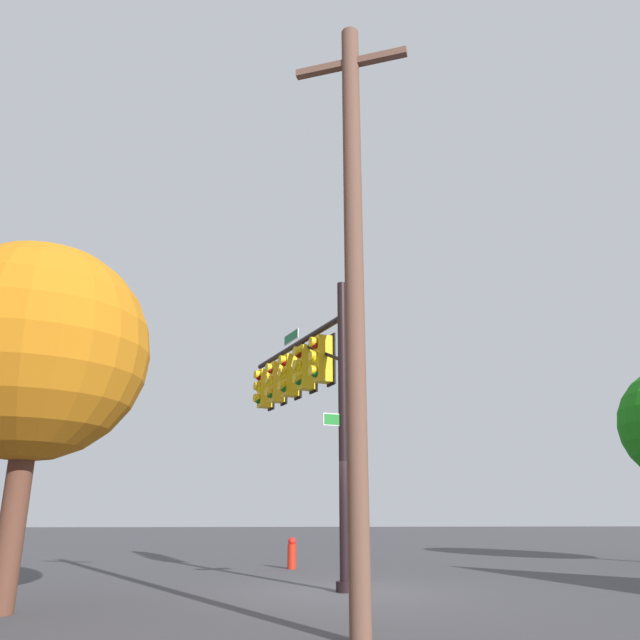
% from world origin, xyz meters
% --- Properties ---
extents(ground_plane, '(120.00, 120.00, 0.00)m').
position_xyz_m(ground_plane, '(0.00, 0.00, 0.00)').
color(ground_plane, '#403F43').
extents(signal_pole_assembly, '(5.21, 2.56, 6.46)m').
position_xyz_m(signal_pole_assembly, '(2.13, 0.86, 4.57)').
color(signal_pole_assembly, black).
rests_on(signal_pole_assembly, ground_plane).
extents(utility_pole, '(0.76, 1.72, 8.89)m').
position_xyz_m(utility_pole, '(-4.96, 0.34, 4.59)').
color(utility_pole, brown).
rests_on(utility_pole, ground_plane).
extents(fire_hydrant, '(0.33, 0.24, 0.83)m').
position_xyz_m(fire_hydrant, '(5.31, 0.92, 0.41)').
color(fire_hydrant, red).
rests_on(fire_hydrant, ground_plane).
extents(tree_near, '(3.76, 3.76, 6.03)m').
position_xyz_m(tree_near, '(-2.43, 5.54, 4.13)').
color(tree_near, brown).
rests_on(tree_near, ground_plane).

